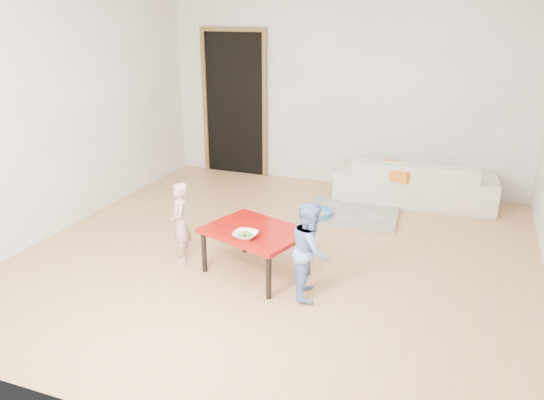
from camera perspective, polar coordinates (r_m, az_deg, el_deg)
The scene contains 13 objects.
floor at distance 5.43m, azimuth 0.76°, elevation -5.79°, with size 5.00×5.00×0.01m, color tan.
back_wall at distance 7.36m, azimuth 7.66°, elevation 11.52°, with size 5.00×0.02×2.60m, color white.
left_wall at distance 6.29m, azimuth -21.36°, elevation 8.94°, with size 0.02×5.00×2.60m, color white.
doorway at distance 7.91m, azimuth -3.98°, elevation 10.20°, with size 1.02×0.08×2.11m, color brown, non-canonical shape.
sofa at distance 6.98m, azimuth 15.05°, elevation 2.01°, with size 1.97×0.77×0.58m, color silver.
cushion at distance 6.78m, azimuth 13.13°, elevation 3.05°, with size 0.50×0.44×0.13m, color orange.
red_table at distance 4.96m, azimuth -1.79°, elevation -5.53°, with size 0.89×0.67×0.44m, color #980E08, non-canonical shape.
bowl at distance 4.69m, azimuth -2.87°, elevation -3.79°, with size 0.22×0.22×0.05m, color white.
broccoli at distance 4.69m, azimuth -2.87°, elevation -3.78°, with size 0.12×0.12×0.06m, color #2D5919, non-canonical shape.
child_pink at distance 5.21m, azimuth -9.85°, elevation -2.40°, with size 0.29×0.19×0.80m, color #D25F77.
child_blue at distance 4.52m, azimuth 4.19°, elevation -5.40°, with size 0.41×0.32×0.85m, color #668FED.
basin at distance 6.26m, azimuth 4.68°, elevation -1.63°, with size 0.40×0.40×0.12m, color #3283C0.
blanket at distance 6.48m, azimuth 8.63°, elevation -1.37°, with size 1.07×0.89×0.05m, color #9B9689, non-canonical shape.
Camera 1 is at (1.67, -4.59, 2.35)m, focal length 35.00 mm.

